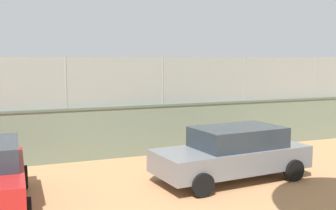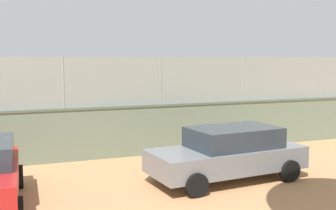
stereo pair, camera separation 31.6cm
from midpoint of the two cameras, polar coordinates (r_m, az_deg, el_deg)
The scene contains 9 objects.
ground_plane at distance 27.18m, azimuth -0.37°, elevation -0.93°, with size 260.00×260.00×0.00m, color tan.
perimeter_wall at distance 15.94m, azimuth 5.35°, elevation -2.83°, with size 24.41×1.13×1.82m.
fence_panel_on_wall at distance 15.75m, azimuth 5.41°, elevation 3.45°, with size 23.98×0.86×1.69m.
player_near_wall_returning at distance 24.68m, azimuth -6.72°, elevation 0.66°, with size 1.09×0.87×1.71m.
player_foreground_swinging at distance 20.79m, azimuth 3.53°, elevation -0.41°, with size 0.79×0.79×1.70m.
sports_ball at distance 23.81m, azimuth -9.58°, elevation -1.92°, with size 0.12×0.12×0.12m, color yellow.
spare_ball_by_wall at distance 20.46m, azimuth 18.54°, elevation -3.56°, with size 0.10×0.10×0.10m, color white.
courtside_bench at distance 17.66m, azimuth 3.16°, elevation -3.41°, with size 1.61×0.43×0.87m.
parked_car_grey at distance 12.15m, azimuth 8.99°, elevation -6.41°, with size 4.56×2.22×1.51m.
Camera 2 is at (10.20, 24.95, 3.47)m, focal length 44.83 mm.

